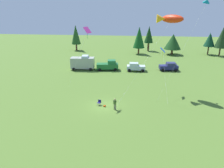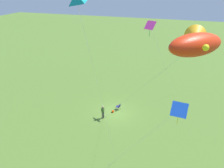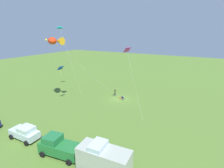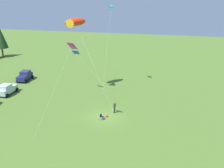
% 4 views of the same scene
% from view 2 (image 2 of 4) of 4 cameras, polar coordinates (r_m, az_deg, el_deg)
% --- Properties ---
extents(ground_plane, '(160.00, 160.00, 0.00)m').
position_cam_2_polar(ground_plane, '(28.80, 0.87, -7.35)').
color(ground_plane, '#4E6F2A').
extents(person_kite_flyer, '(0.54, 0.45, 1.74)m').
position_cam_2_polar(person_kite_flyer, '(27.15, -2.39, -7.06)').
color(person_kite_flyer, '#454142').
rests_on(person_kite_flyer, ground).
extents(folding_chair, '(0.57, 0.57, 0.82)m').
position_cam_2_polar(folding_chair, '(29.11, 1.75, -5.85)').
color(folding_chair, '#181454').
rests_on(folding_chair, ground).
extents(backpack_on_grass, '(0.34, 0.26, 0.22)m').
position_cam_2_polar(backpack_on_grass, '(28.73, 0.21, -7.18)').
color(backpack_on_grass, '#B53105').
rests_on(backpack_on_grass, ground).
extents(kite_large_fish, '(10.56, 10.79, 13.01)m').
position_cam_2_polar(kite_large_fish, '(13.81, 21.04, 10.03)').
color(kite_large_fish, red).
rests_on(kite_large_fish, ground).
extents(kite_diamond_blue, '(1.14, 6.44, 7.65)m').
position_cam_2_polar(kite_diamond_blue, '(16.45, 16.77, -6.82)').
color(kite_diamond_blue, blue).
rests_on(kite_diamond_blue, ground).
extents(kite_diamond_rainbow, '(5.41, 4.47, 11.33)m').
position_cam_2_polar(kite_diamond_rainbow, '(26.86, 10.11, 14.41)').
color(kite_diamond_rainbow, '#D2339C').
rests_on(kite_diamond_rainbow, ground).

